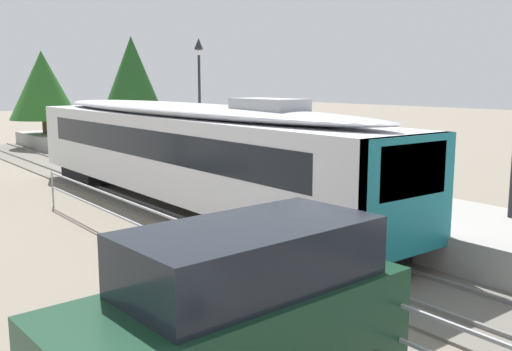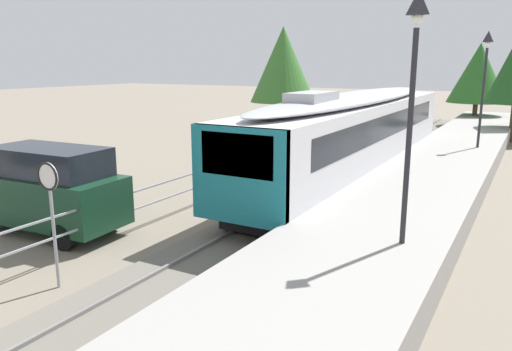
% 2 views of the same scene
% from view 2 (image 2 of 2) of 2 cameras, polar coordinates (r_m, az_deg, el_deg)
% --- Properties ---
extents(ground_plane, '(160.00, 160.00, 0.00)m').
position_cam_2_polar(ground_plane, '(18.60, -2.46, -2.24)').
color(ground_plane, slate).
extents(track_rails, '(3.20, 60.00, 0.14)m').
position_cam_2_polar(track_rails, '(17.25, 6.04, -3.38)').
color(track_rails, '#6B665B').
rests_on(track_rails, ground).
extents(commuter_train, '(2.82, 19.02, 3.74)m').
position_cam_2_polar(commuter_train, '(21.16, 11.30, 5.27)').
color(commuter_train, silver).
rests_on(commuter_train, track_rails).
extents(station_platform, '(3.90, 60.00, 0.90)m').
position_cam_2_polar(station_platform, '(16.18, 16.70, -3.41)').
color(station_platform, '#999691').
rests_on(station_platform, ground).
extents(platform_lamp_mid_platform, '(0.34, 0.34, 5.35)m').
position_cam_2_polar(platform_lamp_mid_platform, '(10.94, 17.61, 11.24)').
color(platform_lamp_mid_platform, '#232328').
rests_on(platform_lamp_mid_platform, station_platform).
extents(platform_lamp_far_end, '(0.34, 0.34, 5.35)m').
position_cam_2_polar(platform_lamp_far_end, '(25.65, 24.80, 11.18)').
color(platform_lamp_far_end, '#232328').
rests_on(platform_lamp_far_end, station_platform).
extents(speed_limit_sign, '(0.61, 0.10, 2.81)m').
position_cam_2_polar(speed_limit_sign, '(11.30, -22.59, -1.95)').
color(speed_limit_sign, '#9EA0A5').
rests_on(speed_limit_sign, ground).
extents(parked_van_dark_green, '(5.00, 2.21, 2.51)m').
position_cam_2_polar(parked_van_dark_green, '(15.47, -22.99, -1.39)').
color(parked_van_dark_green, '#143823').
rests_on(parked_van_dark_green, ground).
extents(tree_behind_carpark, '(4.37, 4.37, 6.34)m').
position_cam_2_polar(tree_behind_carpark, '(41.99, 24.15, 10.67)').
color(tree_behind_carpark, brown).
rests_on(tree_behind_carpark, ground).
extents(tree_distant_left, '(4.25, 4.25, 7.14)m').
position_cam_2_polar(tree_distant_left, '(33.00, 3.12, 12.57)').
color(tree_distant_left, brown).
rests_on(tree_distant_left, ground).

